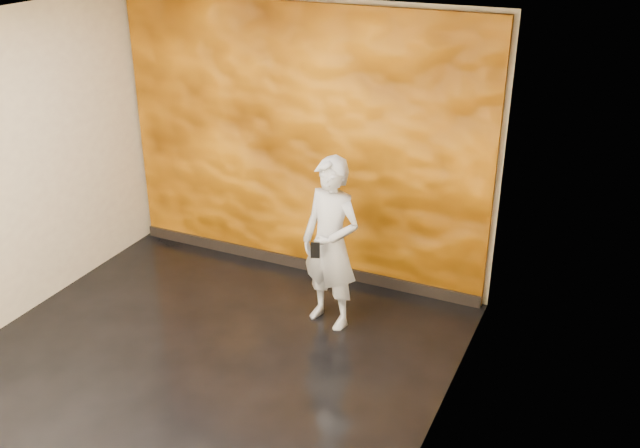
{
  "coord_description": "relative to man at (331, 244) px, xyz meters",
  "views": [
    {
      "loc": [
        3.01,
        -4.12,
        3.64
      ],
      "look_at": [
        0.78,
        0.73,
        1.17
      ],
      "focal_mm": 40.0,
      "sensor_mm": 36.0,
      "label": 1
    }
  ],
  "objects": [
    {
      "name": "baseboard",
      "position": [
        -0.72,
        0.82,
        -0.75
      ],
      "size": [
        3.9,
        0.04,
        0.12
      ],
      "primitive_type": "cube",
      "color": "black",
      "rests_on": "ground"
    },
    {
      "name": "phone",
      "position": [
        -0.04,
        -0.23,
        0.03
      ],
      "size": [
        0.08,
        0.05,
        0.15
      ],
      "primitive_type": "cube",
      "rotation": [
        0.0,
        0.0,
        0.39
      ],
      "color": "black",
      "rests_on": "man"
    },
    {
      "name": "man",
      "position": [
        0.0,
        0.0,
        0.0
      ],
      "size": [
        0.66,
        0.51,
        1.62
      ],
      "primitive_type": "imported",
      "rotation": [
        0.0,
        0.0,
        -0.24
      ],
      "color": "#9398A3",
      "rests_on": "ground"
    },
    {
      "name": "feature_wall",
      "position": [
        -0.72,
        0.86,
        0.57
      ],
      "size": [
        3.9,
        0.06,
        2.75
      ],
      "primitive_type": "cube",
      "color": "orange",
      "rests_on": "ground"
    },
    {
      "name": "room",
      "position": [
        -0.72,
        -1.1,
        0.59
      ],
      "size": [
        4.02,
        4.02,
        2.81
      ],
      "color": "black",
      "rests_on": "ground"
    }
  ]
}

